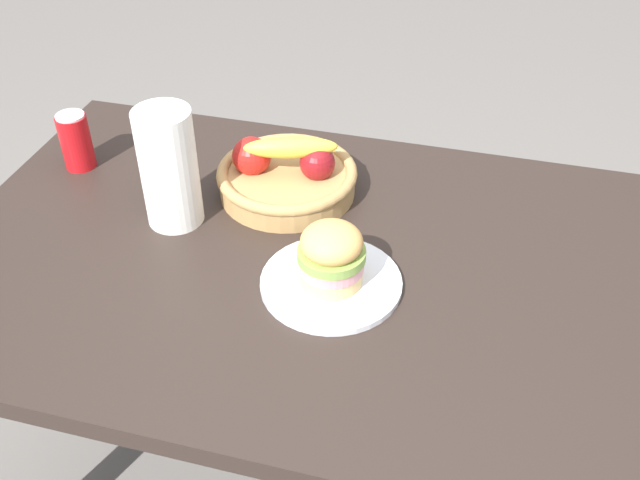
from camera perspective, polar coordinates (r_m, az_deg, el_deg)
The scene contains 6 objects.
dining_table at distance 1.43m, azimuth -0.64°, elevation -4.40°, with size 1.40×0.90×0.75m.
plate at distance 1.30m, azimuth 0.87°, elevation -3.36°, with size 0.25×0.25×0.01m, color white.
sandwich at distance 1.26m, azimuth 0.90°, elevation -1.16°, with size 0.12×0.12×0.12m.
soda_can at distance 1.67m, azimuth -18.54°, elevation 7.35°, with size 0.07×0.07×0.13m.
fruit_basket at distance 1.51m, azimuth -2.64°, elevation 5.09°, with size 0.29×0.29×0.14m.
paper_towel_roll at distance 1.42m, azimuth -11.72°, elevation 5.53°, with size 0.11×0.11×0.24m, color white.
Camera 1 is at (0.28, -1.00, 1.63)m, focal length 40.96 mm.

